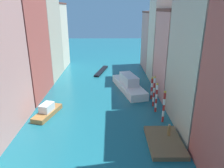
{
  "coord_description": "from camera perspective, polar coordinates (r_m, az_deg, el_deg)",
  "views": [
    {
      "loc": [
        1.64,
        -13.81,
        14.93
      ],
      "look_at": [
        1.92,
        24.22,
        1.5
      ],
      "focal_mm": 34.32,
      "sensor_mm": 36.0,
      "label": 1
    }
  ],
  "objects": [
    {
      "name": "ground_plane",
      "position": [
        41.15,
        -2.68,
        -1.84
      ],
      "size": [
        154.0,
        154.0,
        0.0
      ],
      "primitive_type": "plane",
      "color": "#196070"
    },
    {
      "name": "building_left_2",
      "position": [
        39.61,
        -22.95,
        11.33
      ],
      "size": [
        6.24,
        11.37,
        20.68
      ],
      "color": "#B25147",
      "rests_on": "ground"
    },
    {
      "name": "building_left_3",
      "position": [
        49.92,
        -18.22,
        12.65
      ],
      "size": [
        6.24,
        10.73,
        19.64
      ],
      "color": "#BCB299",
      "rests_on": "ground"
    },
    {
      "name": "building_left_4",
      "position": [
        59.28,
        -15.31,
        12.25
      ],
      "size": [
        6.24,
        8.66,
        16.35
      ],
      "color": "beige",
      "rests_on": "ground"
    },
    {
      "name": "building_right_1",
      "position": [
        29.02,
        23.24,
        4.68
      ],
      "size": [
        6.24,
        11.65,
        16.61
      ],
      "color": "#BCB299",
      "rests_on": "ground"
    },
    {
      "name": "building_right_2",
      "position": [
        39.25,
        16.94,
        7.7
      ],
      "size": [
        6.24,
        9.85,
        14.98
      ],
      "color": "tan",
      "rests_on": "ground"
    },
    {
      "name": "building_right_3",
      "position": [
        47.63,
        13.96,
        11.39
      ],
      "size": [
        6.24,
        7.38,
        17.39
      ],
      "color": "beige",
      "rests_on": "ground"
    },
    {
      "name": "building_right_4",
      "position": [
        56.6,
        11.64,
        11.2
      ],
      "size": [
        6.24,
        10.32,
        14.37
      ],
      "color": "tan",
      "rests_on": "ground"
    },
    {
      "name": "waterfront_dock",
      "position": [
        26.57,
        13.8,
        -14.7
      ],
      "size": [
        3.91,
        6.28,
        0.52
      ],
      "color": "brown",
      "rests_on": "ground"
    },
    {
      "name": "person_on_dock",
      "position": [
        27.01,
        14.94,
        -11.79
      ],
      "size": [
        0.36,
        0.36,
        1.51
      ],
      "color": "olive",
      "rests_on": "waterfront_dock"
    },
    {
      "name": "mooring_pole_0",
      "position": [
        30.11,
        13.64,
        -5.79
      ],
      "size": [
        0.34,
        0.34,
        4.65
      ],
      "color": "red",
      "rests_on": "ground"
    },
    {
      "name": "mooring_pole_1",
      "position": [
        32.8,
        11.74,
        -3.49
      ],
      "size": [
        0.34,
        0.34,
        4.65
      ],
      "color": "red",
      "rests_on": "ground"
    },
    {
      "name": "mooring_pole_2",
      "position": [
        34.51,
        11.11,
        -1.89
      ],
      "size": [
        0.32,
        0.32,
        5.08
      ],
      "color": "red",
      "rests_on": "ground"
    },
    {
      "name": "mooring_pole_3",
      "position": [
        37.39,
        10.55,
        -1.01
      ],
      "size": [
        0.37,
        0.37,
        4.03
      ],
      "color": "red",
      "rests_on": "ground"
    },
    {
      "name": "vaporetto_white",
      "position": [
        41.33,
        4.46,
        -0.15
      ],
      "size": [
        6.08,
        12.39,
        3.07
      ],
      "color": "white",
      "rests_on": "ground"
    },
    {
      "name": "gondola_black",
      "position": [
        53.6,
        -2.85,
        3.49
      ],
      "size": [
        3.17,
        9.28,
        0.43
      ],
      "color": "black",
      "rests_on": "ground"
    },
    {
      "name": "motorboat_0",
      "position": [
        33.23,
        -16.87,
        -6.93
      ],
      "size": [
        3.36,
        6.0,
        1.82
      ],
      "color": "olive",
      "rests_on": "ground"
    }
  ]
}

